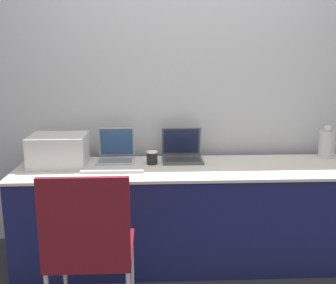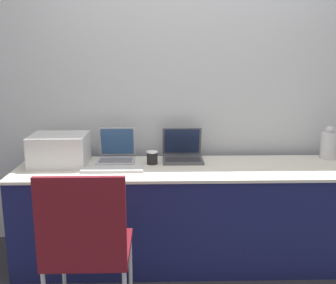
{
  "view_description": "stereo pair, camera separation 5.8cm",
  "coord_description": "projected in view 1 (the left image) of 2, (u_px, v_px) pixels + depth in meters",
  "views": [
    {
      "loc": [
        -0.3,
        -2.42,
        1.53
      ],
      "look_at": [
        -0.17,
        0.34,
        0.91
      ],
      "focal_mm": 42.0,
      "sensor_mm": 36.0,
      "label": 1
    },
    {
      "loc": [
        -0.24,
        -2.42,
        1.53
      ],
      "look_at": [
        -0.17,
        0.34,
        0.91
      ],
      "focal_mm": 42.0,
      "sensor_mm": 36.0,
      "label": 2
    }
  ],
  "objects": [
    {
      "name": "wall_back",
      "position": [
        187.0,
        84.0,
        3.15
      ],
      "size": [
        8.0,
        0.05,
        2.6
      ],
      "color": "silver",
      "rests_on": "ground_plane"
    },
    {
      "name": "printer",
      "position": [
        59.0,
        149.0,
        2.86
      ],
      "size": [
        0.4,
        0.33,
        0.23
      ],
      "color": "silver",
      "rests_on": "table"
    },
    {
      "name": "ground_plane",
      "position": [
        195.0,
        281.0,
        2.71
      ],
      "size": [
        14.0,
        14.0,
        0.0
      ],
      "primitive_type": "plane",
      "color": "#333338"
    },
    {
      "name": "metal_pitcher",
      "position": [
        327.0,
        143.0,
        3.08
      ],
      "size": [
        0.12,
        0.12,
        0.26
      ],
      "color": "silver",
      "rests_on": "table"
    },
    {
      "name": "external_keyboard",
      "position": [
        113.0,
        169.0,
        2.75
      ],
      "size": [
        0.44,
        0.14,
        0.02
      ],
      "color": "silver",
      "rests_on": "table"
    },
    {
      "name": "coffee_cup",
      "position": [
        152.0,
        158.0,
        2.91
      ],
      "size": [
        0.08,
        0.08,
        0.1
      ],
      "color": "black",
      "rests_on": "table"
    },
    {
      "name": "chair",
      "position": [
        89.0,
        242.0,
        2.11
      ],
      "size": [
        0.46,
        0.45,
        0.95
      ],
      "color": "maroon",
      "rests_on": "ground_plane"
    },
    {
      "name": "table",
      "position": [
        191.0,
        214.0,
        2.93
      ],
      "size": [
        2.53,
        0.64,
        0.73
      ],
      "color": "#191E51",
      "rests_on": "ground_plane"
    },
    {
      "name": "laptop_right",
      "position": [
        182.0,
        153.0,
        3.04
      ],
      "size": [
        0.31,
        0.29,
        0.24
      ],
      "color": "#4C4C51",
      "rests_on": "table"
    },
    {
      "name": "laptop_left",
      "position": [
        116.0,
        154.0,
        3.0
      ],
      "size": [
        0.28,
        0.28,
        0.25
      ],
      "color": "#B7B7BC",
      "rests_on": "table"
    }
  ]
}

